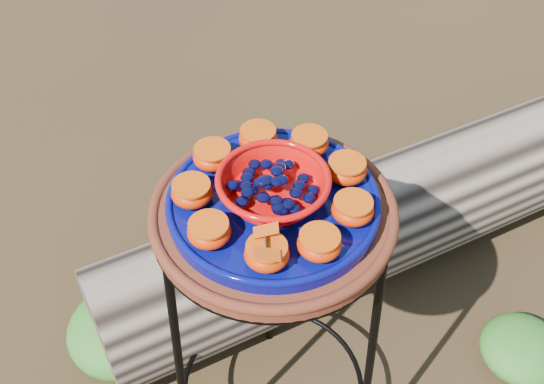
{
  "coord_description": "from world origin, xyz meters",
  "views": [
    {
      "loc": [
        -0.03,
        -0.76,
        1.55
      ],
      "look_at": [
        -0.0,
        0.0,
        0.77
      ],
      "focal_mm": 45.0,
      "sensor_mm": 36.0,
      "label": 1
    }
  ],
  "objects_px": {
    "terracotta_saucer": "(273,215)",
    "red_bowl": "(273,188)",
    "cobalt_plate": "(273,204)",
    "plant_stand": "(273,336)",
    "driftwood_log": "(394,212)"
  },
  "relations": [
    {
      "from": "terracotta_saucer",
      "to": "red_bowl",
      "type": "distance_m",
      "value": 0.06
    },
    {
      "from": "terracotta_saucer",
      "to": "cobalt_plate",
      "type": "height_order",
      "value": "cobalt_plate"
    },
    {
      "from": "plant_stand",
      "to": "terracotta_saucer",
      "type": "xyz_separation_m",
      "value": [
        0.0,
        0.0,
        0.37
      ]
    },
    {
      "from": "terracotta_saucer",
      "to": "cobalt_plate",
      "type": "distance_m",
      "value": 0.03
    },
    {
      "from": "driftwood_log",
      "to": "terracotta_saucer",
      "type": "bearing_deg",
      "value": -124.94
    },
    {
      "from": "plant_stand",
      "to": "cobalt_plate",
      "type": "xyz_separation_m",
      "value": [
        0.0,
        0.0,
        0.39
      ]
    },
    {
      "from": "plant_stand",
      "to": "cobalt_plate",
      "type": "height_order",
      "value": "cobalt_plate"
    },
    {
      "from": "terracotta_saucer",
      "to": "cobalt_plate",
      "type": "xyz_separation_m",
      "value": [
        0.0,
        0.0,
        0.03
      ]
    },
    {
      "from": "plant_stand",
      "to": "terracotta_saucer",
      "type": "height_order",
      "value": "terracotta_saucer"
    },
    {
      "from": "cobalt_plate",
      "to": "plant_stand",
      "type": "bearing_deg",
      "value": 0.0
    },
    {
      "from": "terracotta_saucer",
      "to": "red_bowl",
      "type": "bearing_deg",
      "value": 0.0
    },
    {
      "from": "plant_stand",
      "to": "driftwood_log",
      "type": "bearing_deg",
      "value": 55.06
    },
    {
      "from": "driftwood_log",
      "to": "red_bowl",
      "type": "bearing_deg",
      "value": -124.94
    },
    {
      "from": "terracotta_saucer",
      "to": "cobalt_plate",
      "type": "relative_size",
      "value": 1.17
    },
    {
      "from": "terracotta_saucer",
      "to": "red_bowl",
      "type": "xyz_separation_m",
      "value": [
        0.0,
        0.0,
        0.06
      ]
    }
  ]
}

